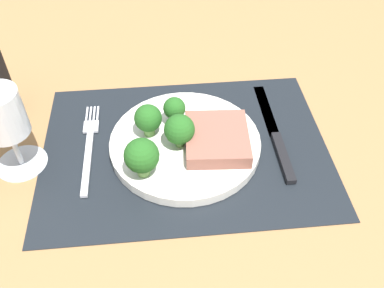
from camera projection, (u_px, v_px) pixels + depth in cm
name	position (u px, v px, depth cm)	size (l,w,h in cm)	color
ground_plane	(185.00, 155.00, 66.98)	(140.00, 110.00, 3.00)	#996D42
placemat	(185.00, 148.00, 65.80)	(44.09, 32.10, 0.30)	black
plate	(185.00, 143.00, 65.12)	(23.16, 23.16, 1.60)	silver
steak	(217.00, 139.00, 63.12)	(9.34, 10.41, 2.25)	#8C5647
broccoli_near_fork	(179.00, 130.00, 61.49)	(4.56, 4.56, 5.53)	#5B8942
broccoli_near_steak	(148.00, 119.00, 63.29)	(4.22, 4.22, 5.34)	#5B8942
broccoli_front_edge	(174.00, 109.00, 65.32)	(3.50, 3.50, 4.70)	#6B994C
broccoli_back_left	(142.00, 156.00, 57.24)	(4.91, 4.91, 6.17)	#6B994C
fork	(89.00, 146.00, 65.50)	(2.40, 19.20, 0.50)	silver
knife	(276.00, 137.00, 66.83)	(1.80, 23.00, 0.80)	black
wine_glass	(4.00, 120.00, 57.23)	(7.52, 7.52, 13.52)	silver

